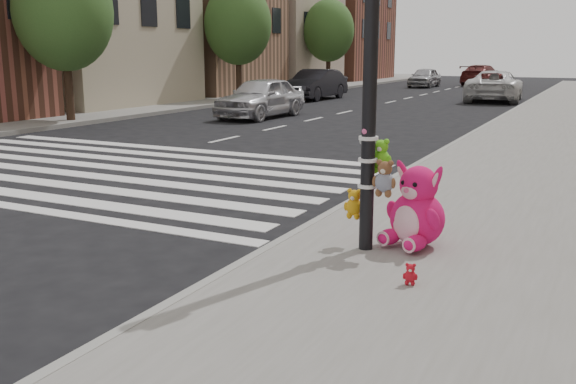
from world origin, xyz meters
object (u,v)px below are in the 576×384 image
Objects in this scene: red_teddy at (410,274)px; car_white_near at (495,86)px; signal_pole at (372,108)px; pink_bunny at (416,212)px; car_dark_far at (315,84)px; car_silver_far at (261,97)px.

red_teddy is 27.14m from car_white_near.
pink_bunny is (0.46, 0.36, -1.22)m from signal_pole.
signal_pole is 25.61m from car_dark_far.
pink_bunny is at bearing 37.69° from signal_pole.
car_silver_far is at bearing 123.29° from signal_pole.
car_dark_far is (-1.94, 9.18, 0.01)m from car_silver_far.
car_dark_far is (-11.84, 24.02, 0.50)m from red_teddy.
signal_pole is at bearing 118.00° from red_teddy.
signal_pole is 18.01× the size of red_teddy.
car_white_near is at bearing 86.06° from red_teddy.
signal_pole reaches higher than car_white_near.
car_silver_far reaches higher than pink_bunny.
pink_bunny is at bearing 92.18° from car_white_near.
car_silver_far is 0.95× the size of car_dark_far.
pink_bunny reaches higher than red_teddy.
signal_pole reaches higher than car_dark_far.
car_white_near reaches higher than red_teddy.
signal_pole is 1.96m from red_teddy.
signal_pole is 0.87× the size of car_dark_far.
pink_bunny is 0.22× the size of car_dark_far.
car_white_near is (-3.55, 26.90, 0.49)m from red_teddy.
car_silver_far is (-9.90, 14.84, 0.49)m from red_teddy.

